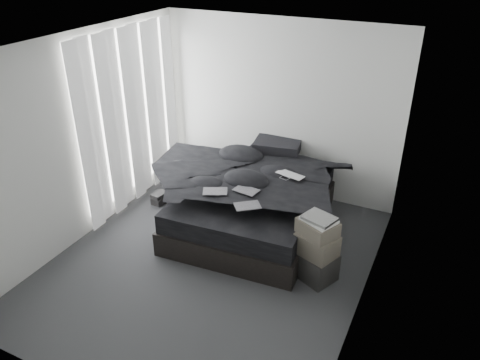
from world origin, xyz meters
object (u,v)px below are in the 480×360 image
at_px(laptop, 288,171).
at_px(box_lower, 315,265).
at_px(side_stand, 187,170).
at_px(bed, 254,213).

distance_m(laptop, box_lower, 1.28).
xyz_separation_m(laptop, box_lower, (0.68, -0.83, -0.69)).
relative_size(laptop, side_stand, 0.58).
xyz_separation_m(bed, box_lower, (1.11, -0.75, 0.01)).
bearing_deg(bed, laptop, 7.50).
relative_size(bed, box_lower, 5.19).
distance_m(bed, box_lower, 1.34).
bearing_deg(bed, side_stand, 157.57).
distance_m(side_stand, box_lower, 2.74).
bearing_deg(box_lower, side_stand, 154.04).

